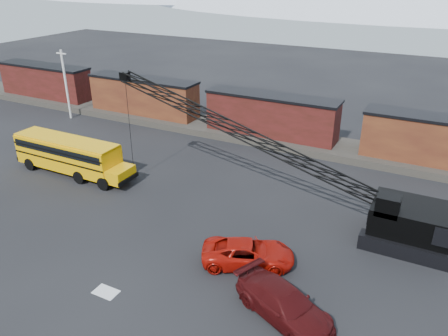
# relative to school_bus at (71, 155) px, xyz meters

# --- Properties ---
(ground) EXTENTS (160.00, 160.00, 0.00)m
(ground) POSITION_rel_school_bus_xyz_m (12.37, -6.63, -1.79)
(ground) COLOR black
(ground) RESTS_ON ground
(gravel_berm) EXTENTS (120.00, 5.00, 0.70)m
(gravel_berm) POSITION_rel_school_bus_xyz_m (12.37, 15.37, -1.44)
(gravel_berm) COLOR #423E36
(gravel_berm) RESTS_ON ground
(boxcar_west_far) EXTENTS (13.70, 3.10, 4.17)m
(boxcar_west_far) POSITION_rel_school_bus_xyz_m (-19.63, 15.37, 0.97)
(boxcar_west_far) COLOR #531817
(boxcar_west_far) RESTS_ON gravel_berm
(boxcar_west_near) EXTENTS (13.70, 3.10, 4.17)m
(boxcar_west_near) POSITION_rel_school_bus_xyz_m (-3.63, 15.37, 0.97)
(boxcar_west_near) COLOR #461C14
(boxcar_west_near) RESTS_ON gravel_berm
(boxcar_mid) EXTENTS (13.70, 3.10, 4.17)m
(boxcar_mid) POSITION_rel_school_bus_xyz_m (12.37, 15.37, 0.97)
(boxcar_mid) COLOR #531817
(boxcar_mid) RESTS_ON gravel_berm
(boxcar_east_near) EXTENTS (13.70, 3.10, 4.17)m
(boxcar_east_near) POSITION_rel_school_bus_xyz_m (28.37, 15.37, 0.97)
(boxcar_east_near) COLOR #461C14
(boxcar_east_near) RESTS_ON gravel_berm
(utility_pole) EXTENTS (1.40, 0.24, 8.00)m
(utility_pole) POSITION_rel_school_bus_xyz_m (-11.63, 11.37, 2.36)
(utility_pole) COLOR silver
(utility_pole) RESTS_ON ground
(snow_patch) EXTENTS (1.40, 0.90, 0.02)m
(snow_patch) POSITION_rel_school_bus_xyz_m (12.87, -10.63, -1.78)
(snow_patch) COLOR silver
(snow_patch) RESTS_ON ground
(school_bus) EXTENTS (11.65, 2.65, 3.19)m
(school_bus) POSITION_rel_school_bus_xyz_m (0.00, 0.00, 0.00)
(school_bus) COLOR #EBA604
(school_bus) RESTS_ON ground
(red_pickup) EXTENTS (6.15, 4.57, 1.55)m
(red_pickup) POSITION_rel_school_bus_xyz_m (18.88, -4.66, -1.02)
(red_pickup) COLOR #AB1008
(red_pickup) RESTS_ON ground
(maroon_suv) EXTENTS (6.28, 4.54, 1.69)m
(maroon_suv) POSITION_rel_school_bus_xyz_m (22.34, -7.85, -0.95)
(maroon_suv) COLOR #3E0B0C
(maroon_suv) RESTS_ON ground
(crawler_crane) EXTENTS (25.10, 4.20, 9.34)m
(crawler_crane) POSITION_rel_school_bus_xyz_m (17.13, 2.02, 3.28)
(crawler_crane) COLOR black
(crawler_crane) RESTS_ON ground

